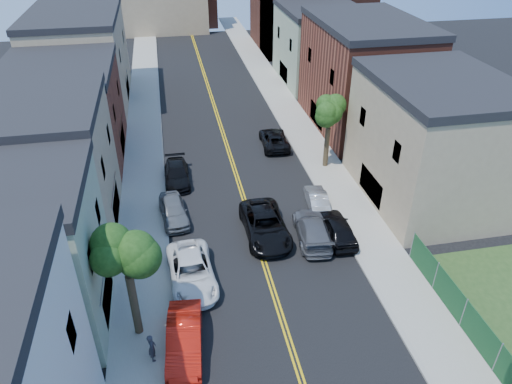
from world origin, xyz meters
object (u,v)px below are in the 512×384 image
grey_car_left (174,210)px  dark_car_right_far (274,139)px  white_pickup (192,272)px  black_car_right (337,228)px  pedestrian_left (152,347)px  silver_car_right (317,199)px  grey_car_right (312,229)px  black_suv_lane (265,225)px  red_sedan (184,339)px  black_car_left (177,174)px

grey_car_left → dark_car_right_far: (9.91, 10.37, -0.06)m
white_pickup → black_car_right: 10.55m
grey_car_left → pedestrian_left: 12.57m
grey_car_left → black_car_right: size_ratio=0.97×
grey_car_left → silver_car_right: size_ratio=1.15×
grey_car_left → black_car_right: bearing=-27.9°
grey_car_right → black_car_right: size_ratio=1.15×
grey_car_left → grey_car_right: size_ratio=0.85×
black_suv_lane → silver_car_right: bearing=30.8°
silver_car_right → dark_car_right_far: bearing=-78.6°
red_sedan → black_car_right: size_ratio=1.07×
white_pickup → black_suv_lane: black_suv_lane is taller
grey_car_right → pedestrian_left: bearing=43.6°
grey_car_right → black_suv_lane: (-3.13, 0.98, 0.07)m
grey_car_left → black_car_right: black_car_right is taller
white_pickup → black_car_left: white_pickup is taller
grey_car_left → grey_car_right: bearing=-30.4°
red_sedan → black_car_left: (0.52, 17.51, -0.11)m
silver_car_right → pedestrian_left: 17.37m
red_sedan → grey_car_right: bearing=45.6°
grey_car_left → black_car_left: size_ratio=0.93×
red_sedan → grey_car_right: size_ratio=0.93×
red_sedan → silver_car_right: size_ratio=1.26×
red_sedan → black_car_right: bearing=40.2°
red_sedan → grey_car_left: (0.00, 12.09, -0.05)m
black_suv_lane → pedestrian_left: 12.14m
black_car_right → black_suv_lane: bearing=-12.6°
black_suv_lane → pedestrian_left: (-7.82, -9.29, 0.13)m
pedestrian_left → grey_car_right: bearing=-58.8°
silver_car_right → pedestrian_left: size_ratio=2.39×
grey_car_right → pedestrian_left: 13.75m
silver_car_right → white_pickup: bearing=40.0°
red_sedan → pedestrian_left: bearing=-162.2°
grey_car_right → black_suv_lane: 3.28m
red_sedan → white_pickup: red_sedan is taller
grey_car_left → pedestrian_left: (-1.65, -12.46, 0.20)m
dark_car_right_far → pedestrian_left: size_ratio=3.09×
white_pickup → black_car_left: (-0.26, 12.37, -0.09)m
black_car_right → black_suv_lane: black_suv_lane is taller
red_sedan → silver_car_right: 15.95m
grey_car_left → silver_car_right: bearing=-8.2°
pedestrian_left → dark_car_right_far: bearing=-32.9°
red_sedan → grey_car_left: size_ratio=1.10×
white_pickup → pedestrian_left: pedestrian_left is taller
grey_car_right → silver_car_right: grey_car_right is taller
white_pickup → pedestrian_left: (-2.42, -5.51, 0.18)m
black_car_right → silver_car_right: size_ratio=1.18×
black_car_right → white_pickup: bearing=15.4°
black_car_left → black_suv_lane: (5.66, -8.59, 0.14)m
black_car_right → silver_car_right: (-0.20, 4.00, -0.15)m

